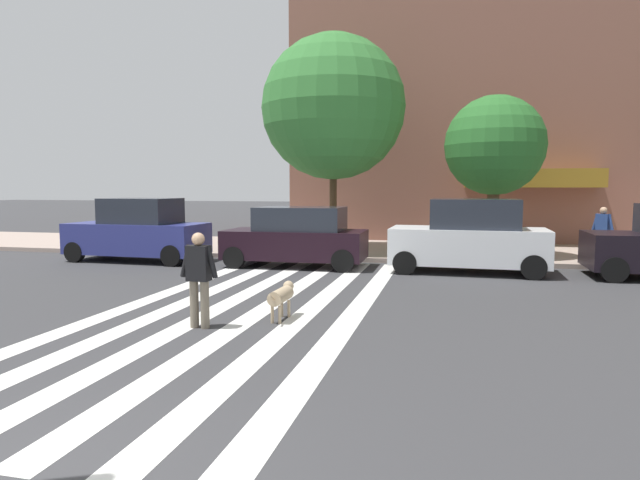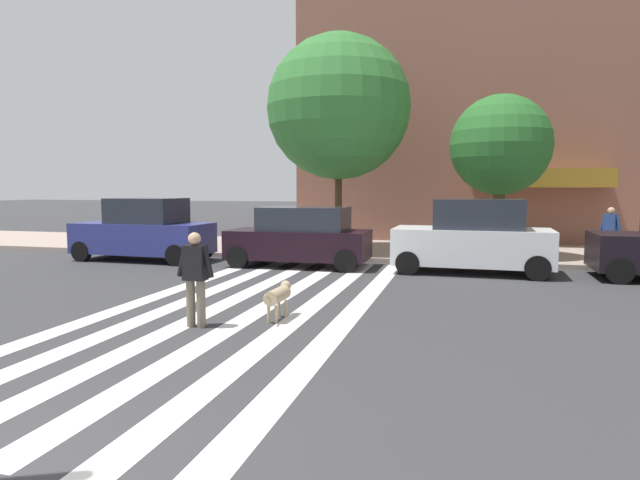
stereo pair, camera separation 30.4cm
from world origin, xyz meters
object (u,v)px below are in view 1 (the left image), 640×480
(parked_car_third_in_line, at_px, (470,238))
(pedestrian_bystander, at_px, (603,230))
(pedestrian_dog_walker, at_px, (199,274))
(dog_on_leash, at_px, (282,295))
(street_tree_middle, at_px, (495,146))
(parked_car_near_curb, at_px, (138,232))
(street_tree_nearest, at_px, (333,108))
(parked_car_behind_first, at_px, (297,237))

(parked_car_third_in_line, height_order, pedestrian_bystander, parked_car_third_in_line)
(pedestrian_dog_walker, distance_m, dog_on_leash, 1.56)
(street_tree_middle, distance_m, dog_on_leash, 10.84)
(parked_car_near_curb, relative_size, street_tree_nearest, 0.60)
(parked_car_third_in_line, xyz_separation_m, street_tree_middle, (0.81, 2.88, 2.74))
(street_tree_middle, bearing_deg, parked_car_near_curb, -165.63)
(parked_car_third_in_line, distance_m, pedestrian_dog_walker, 8.76)
(parked_car_behind_first, distance_m, street_tree_nearest, 5.41)
(parked_car_near_curb, relative_size, pedestrian_bystander, 2.76)
(parked_car_near_curb, relative_size, pedestrian_dog_walker, 2.76)
(parked_car_behind_first, height_order, street_tree_middle, street_tree_middle)
(street_tree_nearest, height_order, street_tree_middle, street_tree_nearest)
(parked_car_third_in_line, relative_size, street_tree_nearest, 0.57)
(street_tree_nearest, distance_m, pedestrian_dog_walker, 11.49)
(pedestrian_bystander, bearing_deg, dog_on_leash, -129.17)
(parked_car_third_in_line, xyz_separation_m, dog_on_leash, (-3.49, -6.51, -0.55))
(parked_car_third_in_line, distance_m, dog_on_leash, 7.41)
(street_tree_nearest, relative_size, dog_on_leash, 6.81)
(parked_car_near_curb, distance_m, pedestrian_dog_walker, 9.39)
(dog_on_leash, xyz_separation_m, pedestrian_bystander, (7.61, 9.35, 0.63))
(parked_car_third_in_line, height_order, dog_on_leash, parked_car_third_in_line)
(parked_car_near_curb, distance_m, dog_on_leash, 9.54)
(pedestrian_dog_walker, bearing_deg, street_tree_nearest, 89.81)
(parked_car_behind_first, bearing_deg, dog_on_leash, -76.40)
(street_tree_nearest, distance_m, dog_on_leash, 10.92)
(dog_on_leash, bearing_deg, parked_car_third_in_line, 61.81)
(pedestrian_dog_walker, bearing_deg, parked_car_near_curb, 127.90)
(parked_car_behind_first, bearing_deg, pedestrian_dog_walker, -86.96)
(parked_car_behind_first, relative_size, parked_car_third_in_line, 0.98)
(pedestrian_dog_walker, bearing_deg, pedestrian_bystander, 49.36)
(parked_car_behind_first, height_order, pedestrian_dog_walker, parked_car_behind_first)
(pedestrian_bystander, bearing_deg, parked_car_behind_first, -162.86)
(street_tree_middle, bearing_deg, parked_car_behind_first, -153.89)
(parked_car_third_in_line, bearing_deg, street_tree_nearest, 144.94)
(parked_car_third_in_line, bearing_deg, street_tree_middle, 74.26)
(street_tree_middle, bearing_deg, pedestrian_bystander, -0.79)
(parked_car_behind_first, xyz_separation_m, street_tree_middle, (5.88, 2.88, 2.84))
(pedestrian_dog_walker, bearing_deg, dog_on_leash, 37.40)
(parked_car_near_curb, xyz_separation_m, dog_on_leash, (6.95, -6.51, -0.52))
(parked_car_near_curb, relative_size, street_tree_middle, 0.87)
(street_tree_nearest, bearing_deg, street_tree_middle, -3.90)
(street_tree_nearest, xyz_separation_m, pedestrian_bystander, (8.76, -0.42, -4.12))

